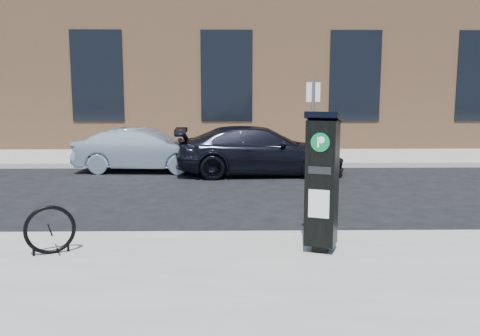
{
  "coord_description": "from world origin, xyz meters",
  "views": [
    {
      "loc": [
        0.19,
        -7.99,
        2.4
      ],
      "look_at": [
        0.33,
        0.5,
        1.12
      ],
      "focal_mm": 38.0,
      "sensor_mm": 36.0,
      "label": 1
    }
  ],
  "objects_px": {
    "parking_kiosk": "(322,181)",
    "car_dark": "(260,151)",
    "car_silver": "(144,150)",
    "bike_rack": "(50,230)",
    "sign_pole": "(312,160)"
  },
  "relations": [
    {
      "from": "parking_kiosk",
      "to": "sign_pole",
      "type": "xyz_separation_m",
      "value": [
        -0.03,
        0.72,
        0.19
      ]
    },
    {
      "from": "sign_pole",
      "to": "bike_rack",
      "type": "relative_size",
      "value": 3.49
    },
    {
      "from": "sign_pole",
      "to": "car_dark",
      "type": "xyz_separation_m",
      "value": [
        -0.42,
        6.96,
        -0.66
      ]
    },
    {
      "from": "sign_pole",
      "to": "bike_rack",
      "type": "bearing_deg",
      "value": -178.21
    },
    {
      "from": "car_silver",
      "to": "parking_kiosk",
      "type": "bearing_deg",
      "value": -151.31
    },
    {
      "from": "parking_kiosk",
      "to": "car_silver",
      "type": "distance_m",
      "value": 9.2
    },
    {
      "from": "car_silver",
      "to": "bike_rack",
      "type": "bearing_deg",
      "value": -175.78
    },
    {
      "from": "parking_kiosk",
      "to": "bike_rack",
      "type": "height_order",
      "value": "parking_kiosk"
    },
    {
      "from": "parking_kiosk",
      "to": "car_silver",
      "type": "bearing_deg",
      "value": 136.94
    },
    {
      "from": "sign_pole",
      "to": "car_silver",
      "type": "distance_m",
      "value": 8.56
    },
    {
      "from": "bike_rack",
      "to": "car_dark",
      "type": "bearing_deg",
      "value": 42.29
    },
    {
      "from": "bike_rack",
      "to": "car_dark",
      "type": "relative_size",
      "value": 0.14
    },
    {
      "from": "parking_kiosk",
      "to": "car_dark",
      "type": "distance_m",
      "value": 7.7
    },
    {
      "from": "parking_kiosk",
      "to": "car_dark",
      "type": "height_order",
      "value": "parking_kiosk"
    },
    {
      "from": "car_silver",
      "to": "car_dark",
      "type": "bearing_deg",
      "value": -96.97
    }
  ]
}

